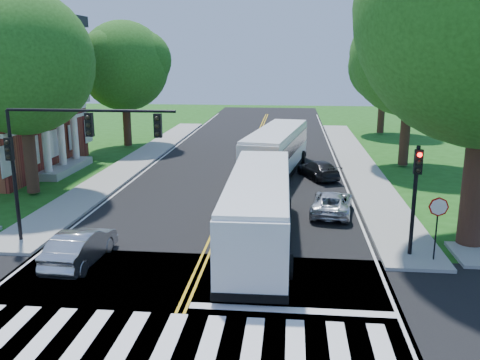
# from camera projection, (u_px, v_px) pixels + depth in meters

# --- Properties ---
(ground) EXTENTS (140.00, 140.00, 0.00)m
(ground) POSITION_uv_depth(u_px,v_px,m) (172.00, 331.00, 14.94)
(ground) COLOR #1B4A12
(ground) RESTS_ON ground
(road) EXTENTS (14.00, 96.00, 0.01)m
(road) POSITION_uv_depth(u_px,v_px,m) (237.00, 183.00, 32.33)
(road) COLOR black
(road) RESTS_ON ground
(cross_road) EXTENTS (60.00, 12.00, 0.01)m
(cross_road) POSITION_uv_depth(u_px,v_px,m) (172.00, 331.00, 14.94)
(cross_road) COLOR black
(cross_road) RESTS_ON ground
(center_line) EXTENTS (0.36, 70.00, 0.01)m
(center_line) POSITION_uv_depth(u_px,v_px,m) (243.00, 169.00, 36.19)
(center_line) COLOR gold
(center_line) RESTS_ON road
(edge_line_w) EXTENTS (0.12, 70.00, 0.01)m
(edge_line_w) POSITION_uv_depth(u_px,v_px,m) (150.00, 167.00, 36.86)
(edge_line_w) COLOR silver
(edge_line_w) RESTS_ON road
(edge_line_e) EXTENTS (0.12, 70.00, 0.01)m
(edge_line_e) POSITION_uv_depth(u_px,v_px,m) (340.00, 171.00, 35.53)
(edge_line_e) COLOR silver
(edge_line_e) RESTS_ON road
(crosswalk) EXTENTS (12.60, 3.00, 0.01)m
(crosswalk) POSITION_uv_depth(u_px,v_px,m) (168.00, 340.00, 14.46)
(crosswalk) COLOR silver
(crosswalk) RESTS_ON road
(stop_bar) EXTENTS (6.60, 0.40, 0.01)m
(stop_bar) POSITION_uv_depth(u_px,v_px,m) (292.00, 310.00, 16.14)
(stop_bar) COLOR silver
(stop_bar) RESTS_ON road
(sidewalk_nw) EXTENTS (2.60, 40.00, 0.15)m
(sidewalk_nw) POSITION_uv_depth(u_px,v_px,m) (142.00, 158.00, 39.89)
(sidewalk_nw) COLOR gray
(sidewalk_nw) RESTS_ON ground
(sidewalk_ne) EXTENTS (2.60, 40.00, 0.15)m
(sidewalk_ne) POSITION_uv_depth(u_px,v_px,m) (356.00, 162.00, 38.27)
(sidewalk_ne) COLOR gray
(sidewalk_ne) RESTS_ON ground
(tree_west_near) EXTENTS (8.00, 8.00, 11.40)m
(tree_west_near) POSITION_uv_depth(u_px,v_px,m) (21.00, 62.00, 27.79)
(tree_west_near) COLOR black
(tree_west_near) RESTS_ON ground
(tree_west_far) EXTENTS (7.60, 7.60, 10.67)m
(tree_west_far) POSITION_uv_depth(u_px,v_px,m) (124.00, 66.00, 43.33)
(tree_west_far) COLOR black
(tree_west_far) RESTS_ON ground
(tree_east_mid) EXTENTS (8.40, 8.40, 11.93)m
(tree_east_mid) POSITION_uv_depth(u_px,v_px,m) (411.00, 56.00, 35.13)
(tree_east_mid) COLOR black
(tree_east_mid) RESTS_ON ground
(tree_east_far) EXTENTS (7.20, 7.20, 10.34)m
(tree_east_far) POSITION_uv_depth(u_px,v_px,m) (384.00, 66.00, 50.73)
(tree_east_far) COLOR black
(tree_east_far) RESTS_ON ground
(signal_nw) EXTENTS (7.15, 0.46, 5.66)m
(signal_nw) POSITION_uv_depth(u_px,v_px,m) (64.00, 144.00, 20.68)
(signal_nw) COLOR black
(signal_nw) RESTS_ON ground
(signal_ne) EXTENTS (0.30, 0.46, 4.40)m
(signal_ne) POSITION_uv_depth(u_px,v_px,m) (416.00, 186.00, 19.65)
(signal_ne) COLOR black
(signal_ne) RESTS_ON ground
(stop_sign) EXTENTS (0.76, 0.08, 2.53)m
(stop_sign) POSITION_uv_depth(u_px,v_px,m) (438.00, 213.00, 19.35)
(stop_sign) COLOR black
(stop_sign) RESTS_ON ground
(bus_lead) EXTENTS (2.96, 11.67, 3.01)m
(bus_lead) POSITION_uv_depth(u_px,v_px,m) (259.00, 208.00, 21.53)
(bus_lead) COLOR silver
(bus_lead) RESTS_ON road
(bus_follow) EXTENTS (4.40, 12.03, 3.05)m
(bus_follow) POSITION_uv_depth(u_px,v_px,m) (277.00, 150.00, 34.54)
(bus_follow) COLOR silver
(bus_follow) RESTS_ON road
(hatchback) EXTENTS (1.60, 4.15, 1.35)m
(hatchback) POSITION_uv_depth(u_px,v_px,m) (80.00, 247.00, 19.67)
(hatchback) COLOR #A4A6AB
(hatchback) RESTS_ON road
(suv) EXTENTS (2.49, 4.41, 1.16)m
(suv) POSITION_uv_depth(u_px,v_px,m) (332.00, 203.00, 25.84)
(suv) COLOR silver
(suv) RESTS_ON road
(dark_sedan) EXTENTS (3.06, 4.39, 1.18)m
(dark_sedan) POSITION_uv_depth(u_px,v_px,m) (318.00, 170.00, 33.34)
(dark_sedan) COLOR black
(dark_sedan) RESTS_ON road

